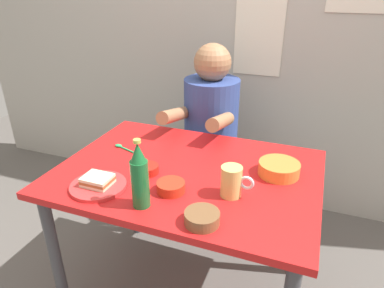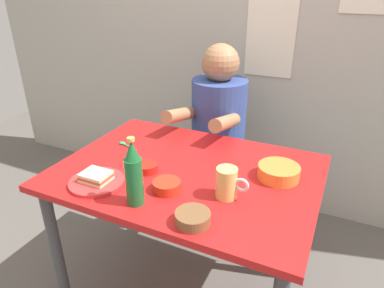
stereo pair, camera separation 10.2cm
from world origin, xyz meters
The scene contains 13 objects.
wall_back centered at (0.00, 1.05, 1.30)m, with size 4.40×0.09×2.60m.
dining_table centered at (0.00, 0.00, 0.65)m, with size 1.10×0.80×0.74m.
stool centered at (-0.10, 0.63, 0.35)m, with size 0.34×0.34×0.45m.
person_seated centered at (-0.10, 0.62, 0.77)m, with size 0.33×0.56×0.72m.
plate_orange centered at (-0.28, -0.25, 0.75)m, with size 0.22×0.22×0.01m, color red.
sandwich centered at (-0.28, -0.25, 0.77)m, with size 0.11×0.09×0.04m.
beer_mug centered at (0.22, -0.12, 0.80)m, with size 0.13×0.08×0.12m.
beer_bottle centered at (-0.06, -0.30, 0.86)m, with size 0.06×0.06×0.26m.
sambal_bowl_red centered at (-0.15, -0.08, 0.76)m, with size 0.10×0.10×0.03m.
soup_bowl_orange centered at (0.37, 0.10, 0.77)m, with size 0.17×0.17×0.05m.
condiment_bowl_brown centered at (0.17, -0.32, 0.76)m, with size 0.12×0.12×0.04m.
sauce_bowl_chili centered at (0.00, -0.18, 0.76)m, with size 0.11×0.11×0.04m.
spoon centered at (-0.38, 0.08, 0.75)m, with size 0.12×0.05×0.01m.
Camera 1 is at (0.47, -1.19, 1.47)m, focal length 32.10 mm.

